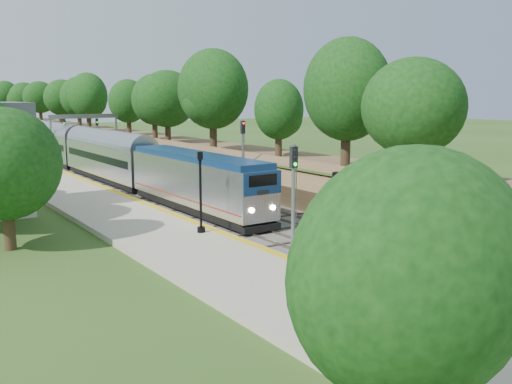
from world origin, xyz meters
TOP-DOWN VIEW (x-y plane):
  - ground at (0.00, 0.00)m, footprint 320.00×320.00m
  - trackbed at (2.00, 60.00)m, footprint 9.50×170.00m
  - platform at (-5.20, 16.00)m, footprint 6.40×68.00m
  - yellow_stripe at (-2.35, 16.00)m, footprint 0.55×68.00m
  - embankment at (10.35, 60.00)m, footprint 10.64×170.00m
  - signal_gantry at (2.47, 54.99)m, footprint 8.40×0.38m
  - trees_behind_platform at (-11.17, 20.67)m, footprint 7.82×53.32m
  - train at (0.00, 78.02)m, footprint 2.79×131.01m
  - lamppost_mid at (-3.25, 3.40)m, footprint 0.49×0.49m
  - lamppost_far at (-3.32, 15.20)m, footprint 0.48×0.48m
  - signal_platform at (-2.90, 6.81)m, footprint 0.34×0.27m
  - signal_farside at (6.20, 25.29)m, footprint 0.35×0.28m

SIDE VIEW (x-z plane):
  - ground at x=0.00m, z-range 0.00..0.00m
  - trackbed at x=2.00m, z-range -0.07..0.21m
  - platform at x=-5.20m, z-range 0.00..0.38m
  - yellow_stripe at x=-2.35m, z-range 0.38..0.39m
  - embankment at x=10.35m, z-range -3.89..7.80m
  - train at x=0.00m, z-range 0.07..4.16m
  - lamppost_far at x=-3.32m, z-range 0.12..4.97m
  - lamppost_mid at x=-3.25m, z-range 0.12..5.07m
  - signal_platform at x=-2.90m, z-range 1.05..6.92m
  - signal_farside at x=6.20m, z-range 0.83..7.22m
  - trees_behind_platform at x=-11.17m, z-range 0.93..8.14m
  - signal_gantry at x=2.47m, z-range 1.72..7.92m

